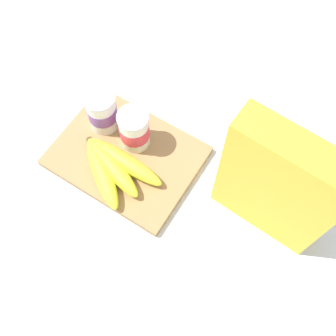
# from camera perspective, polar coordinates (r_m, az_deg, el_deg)

# --- Properties ---
(ground_plane) EXTENTS (2.40, 2.40, 0.00)m
(ground_plane) POSITION_cam_1_polar(r_m,az_deg,el_deg) (0.87, -5.78, 1.39)
(ground_plane) COLOR silver
(cutting_board) EXTENTS (0.29, 0.22, 0.02)m
(cutting_board) POSITION_cam_1_polar(r_m,az_deg,el_deg) (0.87, -5.84, 1.65)
(cutting_board) COLOR #A37A4C
(cutting_board) RESTS_ON ground_plane
(cereal_box) EXTENTS (0.20, 0.07, 0.28)m
(cereal_box) POSITION_cam_1_polar(r_m,az_deg,el_deg) (0.71, 15.01, -2.53)
(cereal_box) COLOR yellow
(cereal_box) RESTS_ON ground_plane
(yogurt_cup_front) EXTENTS (0.07, 0.07, 0.10)m
(yogurt_cup_front) POSITION_cam_1_polar(r_m,az_deg,el_deg) (0.86, -9.18, 7.87)
(yogurt_cup_front) COLOR white
(yogurt_cup_front) RESTS_ON cutting_board
(yogurt_cup_back) EXTENTS (0.06, 0.06, 0.10)m
(yogurt_cup_back) POSITION_cam_1_polar(r_m,az_deg,el_deg) (0.83, -4.51, 5.24)
(yogurt_cup_back) COLOR white
(yogurt_cup_back) RESTS_ON cutting_board
(banana_bunch) EXTENTS (0.19, 0.13, 0.03)m
(banana_bunch) POSITION_cam_1_polar(r_m,az_deg,el_deg) (0.83, -7.60, 0.13)
(banana_bunch) COLOR yellow
(banana_bunch) RESTS_ON cutting_board
(spoon) EXTENTS (0.13, 0.03, 0.01)m
(spoon) POSITION_cam_1_polar(r_m,az_deg,el_deg) (0.95, -12.58, 8.12)
(spoon) COLOR silver
(spoon) RESTS_ON ground_plane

